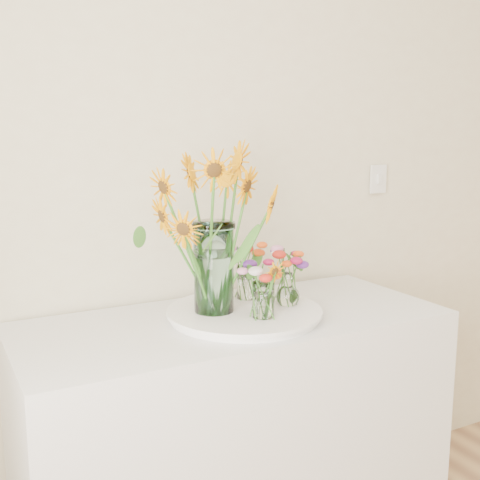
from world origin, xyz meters
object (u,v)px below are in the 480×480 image
(tray, at_px, (244,314))
(small_vase_a, at_px, (263,301))
(mason_jar, at_px, (214,268))
(small_vase_c, at_px, (247,283))
(counter, at_px, (234,445))
(small_vase_b, at_px, (288,289))

(tray, distance_m, small_vase_a, 0.12)
(mason_jar, xyz_separation_m, small_vase_a, (0.11, -0.13, -0.09))
(mason_jar, distance_m, small_vase_a, 0.19)
(mason_jar, height_order, small_vase_c, mason_jar)
(counter, xyz_separation_m, mason_jar, (-0.07, 0.01, 0.62))
(mason_jar, height_order, small_vase_a, mason_jar)
(small_vase_b, relative_size, small_vase_c, 0.95)
(mason_jar, distance_m, small_vase_b, 0.27)
(small_vase_b, bearing_deg, small_vase_a, -149.99)
(counter, height_order, mason_jar, mason_jar)
(counter, relative_size, small_vase_a, 11.98)
(tray, distance_m, small_vase_b, 0.17)
(counter, relative_size, tray, 2.91)
(counter, bearing_deg, small_vase_c, 43.00)
(counter, distance_m, tray, 0.46)
(tray, xyz_separation_m, mason_jar, (-0.10, 0.03, 0.16))
(mason_jar, bearing_deg, small_vase_a, -50.62)
(tray, height_order, small_vase_c, small_vase_c)
(small_vase_a, distance_m, small_vase_b, 0.16)
(mason_jar, bearing_deg, counter, -6.05)
(small_vase_a, bearing_deg, small_vase_c, 74.69)
(counter, relative_size, small_vase_b, 12.17)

